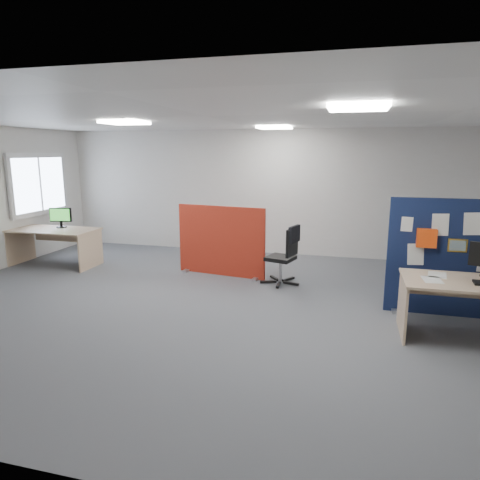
% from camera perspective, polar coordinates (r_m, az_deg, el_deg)
% --- Properties ---
extents(floor, '(9.00, 9.00, 0.00)m').
position_cam_1_polar(floor, '(6.43, -4.25, -8.59)').
color(floor, '#55585D').
rests_on(floor, ground).
extents(ceiling, '(9.00, 7.00, 0.02)m').
position_cam_1_polar(ceiling, '(6.05, -4.65, 16.15)').
color(ceiling, white).
rests_on(ceiling, wall_back).
extents(wall_back, '(9.00, 0.02, 2.70)m').
position_cam_1_polar(wall_back, '(9.45, 2.57, 6.38)').
color(wall_back, silver).
rests_on(wall_back, floor).
extents(wall_front, '(9.00, 0.02, 2.70)m').
position_cam_1_polar(wall_front, '(3.09, -26.33, -6.08)').
color(wall_front, silver).
rests_on(wall_front, floor).
extents(window, '(0.06, 1.70, 1.30)m').
position_cam_1_polar(window, '(10.05, -25.21, 6.75)').
color(window, white).
rests_on(window, wall_left).
extents(ceiling_lights, '(4.10, 4.10, 0.04)m').
position_cam_1_polar(ceiling_lights, '(6.59, 0.19, 15.56)').
color(ceiling_lights, white).
rests_on(ceiling_lights, ceiling).
extents(navy_divider, '(1.97, 0.30, 1.62)m').
position_cam_1_polar(navy_divider, '(6.48, 27.53, -2.23)').
color(navy_divider, '#0E1535').
rests_on(navy_divider, floor).
extents(red_divider, '(1.69, 0.30, 1.27)m').
position_cam_1_polar(red_divider, '(7.76, -2.57, -0.21)').
color(red_divider, maroon).
rests_on(red_divider, floor).
extents(second_desk, '(1.68, 0.84, 0.73)m').
position_cam_1_polar(second_desk, '(9.24, -23.40, 0.32)').
color(second_desk, tan).
rests_on(second_desk, floor).
extents(monitor_second, '(0.43, 0.20, 0.40)m').
position_cam_1_polar(monitor_second, '(9.28, -22.80, 2.88)').
color(monitor_second, black).
rests_on(monitor_second, second_desk).
extents(office_chair, '(0.67, 0.65, 1.01)m').
position_cam_1_polar(office_chair, '(7.23, 6.19, -1.57)').
color(office_chair, black).
rests_on(office_chair, floor).
extents(desk_papers, '(1.31, 0.68, 0.00)m').
position_cam_1_polar(desk_papers, '(5.72, 28.00, -4.86)').
color(desk_papers, white).
rests_on(desk_papers, main_desk).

